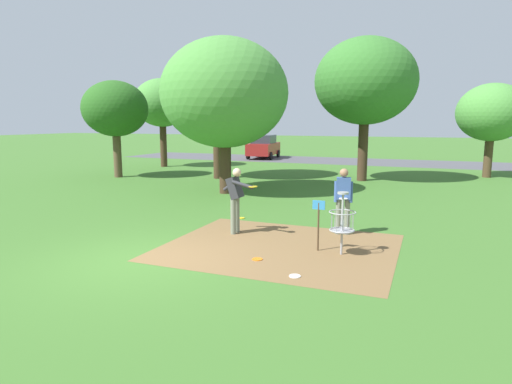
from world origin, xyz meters
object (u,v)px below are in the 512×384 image
object	(u,v)px
player_throwing	(343,197)
tree_near_left	(224,93)
tree_mid_left	(115,109)
player_foreground_watching	(236,196)
frisbee_near_basket	(257,259)
tree_near_right	(162,103)
disc_golf_basket	(340,221)
tree_mid_right	(492,113)
frisbee_mid_grass	(241,218)
tree_mid_center	(217,81)
tree_far_left	(366,82)
parked_car_leftmost	(264,147)
frisbee_by_tee	(295,276)

from	to	relation	value
player_throwing	tree_near_left	world-z (taller)	tree_near_left
tree_mid_left	player_foreground_watching	bearing A→B (deg)	-38.13
player_foreground_watching	player_throwing	world-z (taller)	same
frisbee_near_basket	tree_near_right	size ratio (longest dim) A/B	0.04
disc_golf_basket	tree_near_left	bearing A→B (deg)	132.23
frisbee_near_basket	tree_mid_right	world-z (taller)	tree_mid_right
frisbee_mid_grass	tree_near_left	distance (m)	6.20
player_foreground_watching	tree_mid_center	xyz separation A→B (m)	(-5.47, 9.80, 3.88)
frisbee_near_basket	tree_mid_left	bearing A→B (deg)	139.58
disc_golf_basket	player_foreground_watching	size ratio (longest dim) A/B	0.81
tree_far_left	parked_car_leftmost	size ratio (longest dim) A/B	1.57
tree_far_left	parked_car_leftmost	distance (m)	14.57
player_foreground_watching	tree_near_left	size ratio (longest dim) A/B	0.28
tree_mid_center	frisbee_mid_grass	bearing A→B (deg)	-58.97
tree_mid_left	tree_mid_right	xyz separation A→B (m)	(17.96, 7.10, -0.18)
frisbee_near_basket	tree_mid_center	distance (m)	14.34
frisbee_by_tee	tree_near_left	xyz separation A→B (m)	(-5.45, 8.25, 3.97)
player_throwing	tree_near_right	size ratio (longest dim) A/B	0.31
frisbee_near_basket	tree_near_right	bearing A→B (deg)	129.19
tree_far_left	disc_golf_basket	bearing A→B (deg)	-83.89
frisbee_mid_grass	tree_mid_center	bearing A→B (deg)	121.03
tree_near_left	player_throwing	bearing A→B (deg)	-40.18
player_foreground_watching	tree_near_right	bearing A→B (deg)	129.60
frisbee_near_basket	tree_mid_center	bearing A→B (deg)	120.32
tree_mid_left	tree_mid_right	size ratio (longest dim) A/B	1.03
player_throwing	frisbee_near_basket	distance (m)	3.20
tree_near_right	tree_near_left	bearing A→B (deg)	-44.04
tree_mid_right	tree_mid_center	bearing A→B (deg)	-156.54
frisbee_by_tee	tree_mid_center	distance (m)	15.40
frisbee_mid_grass	tree_near_left	size ratio (longest dim) A/B	0.03
tree_mid_center	disc_golf_basket	bearing A→B (deg)	-51.88
tree_near_right	tree_mid_left	xyz separation A→B (m)	(0.82, -5.46, -0.52)
frisbee_by_tee	tree_near_left	size ratio (longest dim) A/B	0.04
player_throwing	tree_mid_right	size ratio (longest dim) A/B	0.35
tree_mid_center	player_foreground_watching	bearing A→B (deg)	-60.84
frisbee_near_basket	tree_mid_right	bearing A→B (deg)	70.64
tree_near_left	tree_mid_right	bearing A→B (deg)	42.71
tree_mid_center	tree_mid_left	bearing A→B (deg)	-163.47
frisbee_mid_grass	tree_mid_center	xyz separation A→B (m)	(-4.89, 8.14, 4.86)
frisbee_mid_grass	parked_car_leftmost	xyz separation A→B (m)	(-7.15, 20.59, 0.91)
frisbee_by_tee	tree_near_right	world-z (taller)	tree_near_right
parked_car_leftmost	player_foreground_watching	bearing A→B (deg)	-70.86
tree_far_left	tree_mid_left	bearing A→B (deg)	-164.40
tree_mid_center	tree_far_left	world-z (taller)	tree_far_left
tree_mid_right	disc_golf_basket	bearing A→B (deg)	-105.66
tree_mid_center	tree_mid_right	xyz separation A→B (m)	(12.87, 5.58, -1.54)
disc_golf_basket	tree_far_left	bearing A→B (deg)	96.11
tree_mid_right	tree_far_left	size ratio (longest dim) A/B	0.70
tree_mid_left	tree_mid_center	size ratio (longest dim) A/B	0.73
tree_near_left	tree_mid_center	distance (m)	4.82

